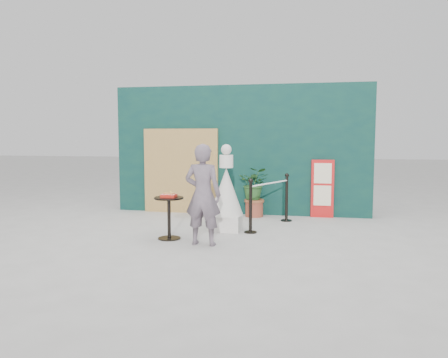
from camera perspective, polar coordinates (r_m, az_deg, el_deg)
ground at (r=7.41m, az=-1.85°, el=-8.60°), size 60.00×60.00×0.00m
back_wall at (r=10.29m, az=2.15°, el=3.81°), size 6.00×0.30×3.00m
bamboo_fence at (r=10.43m, az=-5.67°, el=1.06°), size 1.80×0.08×2.00m
woman at (r=7.28m, az=-2.78°, el=-2.05°), size 0.64×0.44×1.70m
menu_board at (r=10.02m, az=12.73°, el=-1.25°), size 0.50×0.07×1.30m
statue at (r=8.42m, az=0.30°, el=-2.17°), size 0.65×0.65×1.67m
cafe_table at (r=7.80m, az=-7.20°, el=-4.19°), size 0.52×0.52×0.75m
food_basket at (r=7.76m, az=-7.20°, el=-2.09°), size 0.26×0.19×0.11m
planter at (r=9.91m, az=3.98°, el=-1.18°), size 0.66×0.57×1.13m
stanchion_barrier at (r=8.85m, az=6.00°, el=-3.04°), size 0.84×1.54×1.03m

